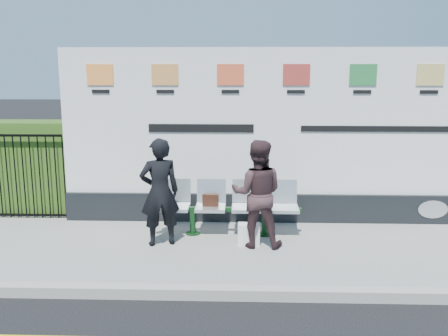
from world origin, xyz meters
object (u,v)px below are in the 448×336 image
at_px(billboard, 294,148).
at_px(bench, 229,220).
at_px(woman_right, 257,194).
at_px(woman_left, 160,192).

distance_m(billboard, bench, 1.73).
xyz_separation_m(bench, woman_right, (0.44, -0.49, 0.57)).
bearing_deg(woman_left, woman_right, 161.02).
bearing_deg(billboard, bench, -144.08).
bearing_deg(woman_right, woman_left, 4.52).
distance_m(billboard, woman_left, 2.54).
relative_size(bench, woman_right, 1.37).
distance_m(bench, woman_left, 1.28).
bearing_deg(bench, woman_left, -154.42).
height_order(woman_left, woman_right, woman_left).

